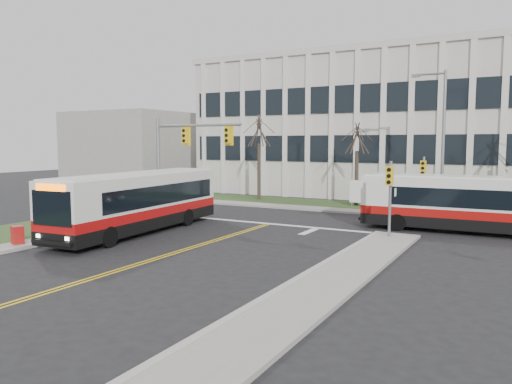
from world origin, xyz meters
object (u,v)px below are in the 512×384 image
object	(u,v)px
bus_main	(139,204)
newspaper_box_red	(18,236)
bus_cross	(470,205)
streetlight	(441,135)
directory_sign	(360,192)

from	to	relation	value
bus_main	newspaper_box_red	world-z (taller)	bus_main
bus_cross	newspaper_box_red	distance (m)	22.13
streetlight	bus_cross	size ratio (longest dim) A/B	0.85
streetlight	newspaper_box_red	world-z (taller)	streetlight
streetlight	bus_cross	world-z (taller)	streetlight
streetlight	newspaper_box_red	bearing A→B (deg)	-128.12
streetlight	bus_main	xyz separation A→B (m)	(-12.72, -13.77, -3.67)
bus_main	bus_cross	xyz separation A→B (m)	(15.14, 8.18, -0.08)
streetlight	bus_cross	bearing A→B (deg)	-66.68
bus_cross	newspaper_box_red	world-z (taller)	bus_cross
bus_main	bus_cross	world-z (taller)	bus_main
streetlight	bus_main	world-z (taller)	streetlight
bus_cross	newspaper_box_red	size ratio (longest dim) A/B	11.43
streetlight	bus_cross	distance (m)	7.15
streetlight	directory_sign	distance (m)	6.96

